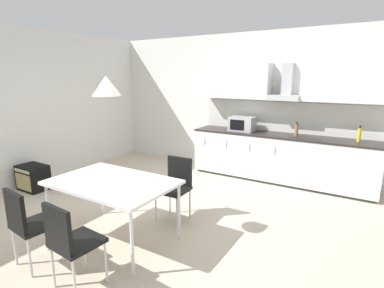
{
  "coord_description": "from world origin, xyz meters",
  "views": [
    {
      "loc": [
        2.53,
        -2.92,
        1.96
      ],
      "look_at": [
        0.32,
        0.72,
        1.0
      ],
      "focal_mm": 28.0,
      "sensor_mm": 36.0,
      "label": 1
    }
  ],
  "objects_px": {
    "chair_far_right": "(176,182)",
    "pendant_lamp": "(106,86)",
    "bottle_brown": "(297,130)",
    "microwave": "(242,124)",
    "chair_near_right": "(69,238)",
    "chair_near_left": "(27,220)",
    "guitar_amp": "(33,177)",
    "bottle_yellow": "(359,135)",
    "dining_table": "(112,185)"
  },
  "relations": [
    {
      "from": "microwave",
      "to": "bottle_brown",
      "type": "relative_size",
      "value": 1.85
    },
    {
      "from": "bottle_yellow",
      "to": "chair_near_left",
      "type": "bearing_deg",
      "value": -123.96
    },
    {
      "from": "dining_table",
      "to": "chair_far_right",
      "type": "bearing_deg",
      "value": 69.21
    },
    {
      "from": "pendant_lamp",
      "to": "microwave",
      "type": "bearing_deg",
      "value": 83.57
    },
    {
      "from": "chair_near_right",
      "to": "pendant_lamp",
      "type": "relative_size",
      "value": 2.72
    },
    {
      "from": "bottle_brown",
      "to": "dining_table",
      "type": "distance_m",
      "value": 3.47
    },
    {
      "from": "dining_table",
      "to": "chair_near_left",
      "type": "relative_size",
      "value": 1.68
    },
    {
      "from": "chair_far_right",
      "to": "chair_near_left",
      "type": "xyz_separation_m",
      "value": [
        -0.66,
        -1.72,
        0.0
      ]
    },
    {
      "from": "dining_table",
      "to": "chair_near_left",
      "type": "distance_m",
      "value": 0.94
    },
    {
      "from": "chair_far_right",
      "to": "pendant_lamp",
      "type": "height_order",
      "value": "pendant_lamp"
    },
    {
      "from": "bottle_brown",
      "to": "chair_far_right",
      "type": "height_order",
      "value": "bottle_brown"
    },
    {
      "from": "chair_near_left",
      "to": "microwave",
      "type": "bearing_deg",
      "value": 80.21
    },
    {
      "from": "bottle_yellow",
      "to": "bottle_brown",
      "type": "relative_size",
      "value": 1.06
    },
    {
      "from": "chair_near_right",
      "to": "guitar_amp",
      "type": "height_order",
      "value": "chair_near_right"
    },
    {
      "from": "bottle_brown",
      "to": "chair_near_left",
      "type": "bearing_deg",
      "value": -113.45
    },
    {
      "from": "bottle_yellow",
      "to": "bottle_brown",
      "type": "height_order",
      "value": "bottle_yellow"
    },
    {
      "from": "microwave",
      "to": "pendant_lamp",
      "type": "bearing_deg",
      "value": -96.43
    },
    {
      "from": "microwave",
      "to": "chair_near_left",
      "type": "relative_size",
      "value": 0.55
    },
    {
      "from": "bottle_brown",
      "to": "bottle_yellow",
      "type": "bearing_deg",
      "value": 2.62
    },
    {
      "from": "chair_near_left",
      "to": "chair_far_right",
      "type": "bearing_deg",
      "value": 68.88
    },
    {
      "from": "bottle_brown",
      "to": "dining_table",
      "type": "relative_size",
      "value": 0.18
    },
    {
      "from": "dining_table",
      "to": "chair_far_right",
      "type": "height_order",
      "value": "chair_far_right"
    },
    {
      "from": "bottle_brown",
      "to": "chair_near_left",
      "type": "relative_size",
      "value": 0.3
    },
    {
      "from": "chair_far_right",
      "to": "pendant_lamp",
      "type": "distance_m",
      "value": 1.62
    },
    {
      "from": "guitar_amp",
      "to": "pendant_lamp",
      "type": "relative_size",
      "value": 1.62
    },
    {
      "from": "bottle_yellow",
      "to": "chair_far_right",
      "type": "distance_m",
      "value": 3.16
    },
    {
      "from": "bottle_yellow",
      "to": "pendant_lamp",
      "type": "relative_size",
      "value": 0.86
    },
    {
      "from": "bottle_brown",
      "to": "chair_near_left",
      "type": "height_order",
      "value": "bottle_brown"
    },
    {
      "from": "chair_near_left",
      "to": "pendant_lamp",
      "type": "bearing_deg",
      "value": 68.55
    },
    {
      "from": "bottle_yellow",
      "to": "bottle_brown",
      "type": "distance_m",
      "value": 0.99
    },
    {
      "from": "chair_far_right",
      "to": "pendant_lamp",
      "type": "bearing_deg",
      "value": -110.79
    },
    {
      "from": "bottle_brown",
      "to": "chair_far_right",
      "type": "bearing_deg",
      "value": -115.14
    },
    {
      "from": "chair_far_right",
      "to": "chair_near_left",
      "type": "bearing_deg",
      "value": -111.12
    },
    {
      "from": "microwave",
      "to": "chair_near_right",
      "type": "xyz_separation_m",
      "value": [
        -0.03,
        -4.02,
        -0.51
      ]
    },
    {
      "from": "pendant_lamp",
      "to": "dining_table",
      "type": "bearing_deg",
      "value": 88.21
    },
    {
      "from": "chair_far_right",
      "to": "chair_near_right",
      "type": "bearing_deg",
      "value": -90.12
    },
    {
      "from": "bottle_yellow",
      "to": "pendant_lamp",
      "type": "distance_m",
      "value": 4.09
    },
    {
      "from": "microwave",
      "to": "chair_near_right",
      "type": "distance_m",
      "value": 4.05
    },
    {
      "from": "chair_far_right",
      "to": "pendant_lamp",
      "type": "relative_size",
      "value": 2.72
    },
    {
      "from": "chair_near_right",
      "to": "chair_near_left",
      "type": "height_order",
      "value": "same"
    },
    {
      "from": "chair_far_right",
      "to": "guitar_amp",
      "type": "distance_m",
      "value": 2.83
    },
    {
      "from": "microwave",
      "to": "chair_near_left",
      "type": "distance_m",
      "value": 4.11
    },
    {
      "from": "bottle_brown",
      "to": "chair_near_right",
      "type": "height_order",
      "value": "bottle_brown"
    },
    {
      "from": "microwave",
      "to": "dining_table",
      "type": "height_order",
      "value": "microwave"
    },
    {
      "from": "microwave",
      "to": "guitar_amp",
      "type": "relative_size",
      "value": 0.92
    },
    {
      "from": "bottle_brown",
      "to": "chair_near_right",
      "type": "relative_size",
      "value": 0.3
    },
    {
      "from": "microwave",
      "to": "chair_far_right",
      "type": "height_order",
      "value": "microwave"
    },
    {
      "from": "microwave",
      "to": "chair_near_left",
      "type": "height_order",
      "value": "microwave"
    },
    {
      "from": "dining_table",
      "to": "chair_near_right",
      "type": "height_order",
      "value": "chair_near_right"
    },
    {
      "from": "microwave",
      "to": "pendant_lamp",
      "type": "xyz_separation_m",
      "value": [
        -0.36,
        -3.16,
        0.82
      ]
    }
  ]
}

